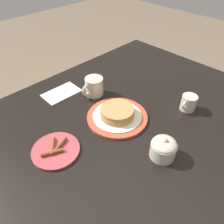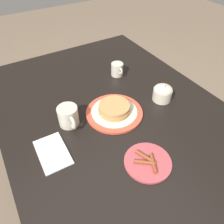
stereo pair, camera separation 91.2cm
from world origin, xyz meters
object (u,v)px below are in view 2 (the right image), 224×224
at_px(side_plate_bacon, 148,162).
at_px(coffee_mug, 68,116).
at_px(pancake_plate, 114,111).
at_px(sugar_bowl, 163,93).
at_px(napkin, 53,152).
at_px(creamer_pitcher, 117,69).

distance_m(side_plate_bacon, coffee_mug, 0.40).
height_order(pancake_plate, coffee_mug, coffee_mug).
bearing_deg(sugar_bowl, napkin, -86.41).
distance_m(side_plate_bacon, creamer_pitcher, 0.63).
height_order(pancake_plate, creamer_pitcher, creamer_pitcher).
bearing_deg(napkin, side_plate_bacon, 51.91).
distance_m(side_plate_bacon, sugar_bowl, 0.41).
distance_m(creamer_pitcher, sugar_bowl, 0.32).
relative_size(pancake_plate, coffee_mug, 2.19).
bearing_deg(side_plate_bacon, sugar_bowl, 132.18).
height_order(sugar_bowl, napkin, sugar_bowl).
distance_m(coffee_mug, sugar_bowl, 0.48).
bearing_deg(coffee_mug, creamer_pitcher, 120.22).
relative_size(pancake_plate, creamer_pitcher, 2.62).
bearing_deg(creamer_pitcher, side_plate_bacon, -20.95).
distance_m(pancake_plate, napkin, 0.34).
relative_size(sugar_bowl, napkin, 0.52).
relative_size(creamer_pitcher, napkin, 0.56).
bearing_deg(napkin, coffee_mug, 133.42).
height_order(side_plate_bacon, creamer_pitcher, creamer_pitcher).
relative_size(coffee_mug, napkin, 0.67).
relative_size(side_plate_bacon, creamer_pitcher, 1.78).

